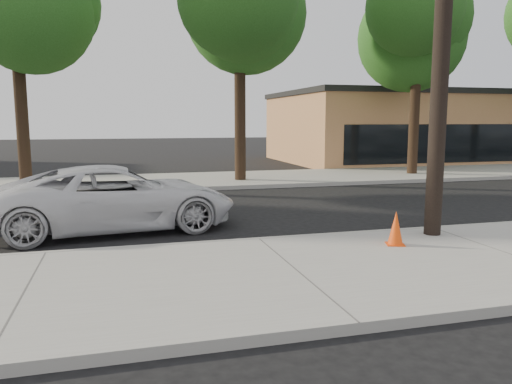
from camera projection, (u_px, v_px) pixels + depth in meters
ground at (235, 225)px, 12.08m from camera, size 120.00×120.00×0.00m
near_sidewalk at (296, 274)px, 7.97m from camera, size 90.00×4.40×0.15m
far_sidewalk at (188, 181)px, 20.19m from camera, size 90.00×5.00×0.15m
curb_near at (259, 242)px, 10.07m from camera, size 90.00×0.12×0.16m
building_main at (427, 128)px, 31.25m from camera, size 18.00×10.00×4.00m
utility_pole at (444, 8)px, 9.78m from camera, size 1.40×0.34×9.00m
tree_b at (20, 15)px, 17.38m from camera, size 4.34×4.20×8.45m
tree_c at (246, 4)px, 18.97m from camera, size 4.96×4.80×9.55m
tree_d at (424, 30)px, 21.43m from camera, size 4.50×4.35×8.75m
police_cruiser at (117, 198)px, 11.41m from camera, size 5.65×3.12×1.50m
traffic_cone at (396, 229)px, 9.49m from camera, size 0.43×0.43×0.65m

